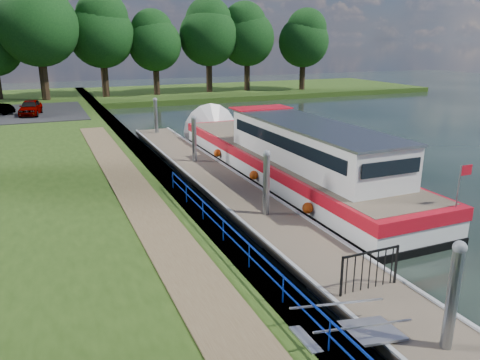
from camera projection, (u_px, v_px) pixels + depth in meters
name	position (u px, v px, depth m)	size (l,w,h in m)	color
ground	(426.00, 349.00, 10.92)	(160.00, 160.00, 0.00)	black
bank_edge	(161.00, 178.00, 23.04)	(1.10, 90.00, 0.78)	#473D2D
far_bank	(201.00, 92.00, 61.12)	(60.00, 18.00, 0.60)	#243D11
footpath	(158.00, 225.00, 16.07)	(1.60, 40.00, 0.05)	brown
blue_fence	(265.00, 265.00, 12.14)	(0.04, 18.04, 0.72)	#0C2DBF
pontoon	(224.00, 187.00, 22.30)	(2.50, 30.00, 0.56)	brown
mooring_piles	(224.00, 165.00, 21.99)	(0.30, 27.30, 3.55)	gray
gangway	(350.00, 333.00, 10.48)	(2.58, 1.00, 0.92)	#A5A8AD
gate_panel	(370.00, 265.00, 12.52)	(1.85, 0.05, 1.15)	black
barge	(279.00, 156.00, 24.48)	(4.36, 21.15, 4.78)	black
horizon_trees	(90.00, 30.00, 50.86)	(54.38, 10.03, 12.87)	#332316
car_a	(30.00, 107.00, 39.17)	(1.50, 3.74, 1.27)	#999999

